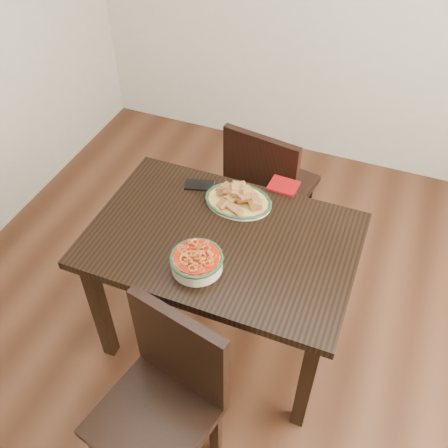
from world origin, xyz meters
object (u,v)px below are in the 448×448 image
at_px(chair_near, 165,394).
at_px(fish_plate, 238,196).
at_px(dining_table, 222,253).
at_px(smartphone, 199,185).
at_px(chair_far, 267,185).
at_px(noodle_bowl, 197,260).

bearing_deg(chair_near, fish_plate, 104.39).
distance_m(dining_table, smartphone, 0.37).
relative_size(chair_far, fish_plate, 2.87).
relative_size(dining_table, fish_plate, 3.73).
bearing_deg(chair_far, dining_table, 99.44).
distance_m(dining_table, fish_plate, 0.27).
xyz_separation_m(dining_table, smartphone, (-0.23, 0.28, 0.11)).
relative_size(chair_near, fish_plate, 2.87).
height_order(dining_table, chair_near, chair_near).
relative_size(fish_plate, noodle_bowl, 1.40).
bearing_deg(dining_table, chair_near, -88.53).
bearing_deg(smartphone, dining_table, -66.51).
bearing_deg(chair_far, noodle_bowl, 97.23).
height_order(chair_near, noodle_bowl, chair_near).
relative_size(chair_far, noodle_bowl, 4.02).
xyz_separation_m(chair_near, noodle_bowl, (-0.05, 0.44, 0.29)).
bearing_deg(noodle_bowl, dining_table, 80.57).
distance_m(chair_near, smartphone, 0.97).
bearing_deg(chair_near, chair_far, 103.40).
bearing_deg(smartphone, fish_plate, -28.19).
height_order(fish_plate, smartphone, fish_plate).
bearing_deg(chair_far, chair_near, 99.97).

